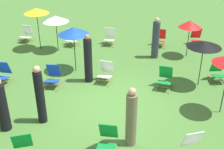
% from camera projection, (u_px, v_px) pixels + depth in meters
% --- Properties ---
extents(ground_plane, '(40.00, 40.00, 0.00)m').
position_uv_depth(ground_plane, '(111.00, 104.00, 9.72)').
color(ground_plane, '#477A33').
extents(deckchair_0, '(0.69, 0.87, 0.83)m').
position_uv_depth(deckchair_0, '(72.00, 38.00, 14.23)').
color(deckchair_0, olive).
rests_on(deckchair_0, ground).
extents(deckchair_1, '(0.50, 0.78, 0.83)m').
position_uv_depth(deckchair_1, '(196.00, 38.00, 14.29)').
color(deckchair_1, olive).
rests_on(deckchair_1, ground).
extents(deckchair_2, '(0.59, 0.83, 0.83)m').
position_uv_depth(deckchair_2, '(3.00, 74.00, 10.90)').
color(deckchair_2, olive).
rests_on(deckchair_2, ground).
extents(deckchair_4, '(0.68, 0.87, 0.83)m').
position_uv_depth(deckchair_4, '(165.00, 78.00, 10.58)').
color(deckchair_4, olive).
rests_on(deckchair_4, ground).
extents(deckchair_5, '(0.53, 0.80, 0.83)m').
position_uv_depth(deckchair_5, '(218.00, 72.00, 11.03)').
color(deckchair_5, olive).
rests_on(deckchair_5, ground).
extents(deckchair_6, '(0.68, 0.87, 0.83)m').
position_uv_depth(deckchair_6, '(27.00, 34.00, 14.71)').
color(deckchair_6, olive).
rests_on(deckchair_6, ground).
extents(deckchair_7, '(0.65, 0.86, 0.83)m').
position_uv_depth(deckchair_7, '(106.00, 72.00, 10.99)').
color(deckchair_7, olive).
rests_on(deckchair_7, ground).
extents(deckchair_8, '(0.63, 0.85, 0.83)m').
position_uv_depth(deckchair_8, '(160.00, 38.00, 14.19)').
color(deckchair_8, olive).
rests_on(deckchair_8, ground).
extents(deckchair_9, '(0.57, 0.82, 0.83)m').
position_uv_depth(deckchair_9, '(108.00, 140.00, 7.58)').
color(deckchair_9, olive).
rests_on(deckchair_9, ground).
extents(deckchair_11, '(0.67, 0.86, 0.83)m').
position_uv_depth(deckchair_11, '(194.00, 149.00, 7.30)').
color(deckchair_11, olive).
rests_on(deckchair_11, ground).
extents(deckchair_13, '(0.55, 0.81, 0.83)m').
position_uv_depth(deckchair_13, '(53.00, 76.00, 10.70)').
color(deckchair_13, olive).
rests_on(deckchair_13, ground).
extents(deckchair_14, '(0.59, 0.82, 0.83)m').
position_uv_depth(deckchair_14, '(110.00, 37.00, 14.34)').
color(deckchair_14, olive).
rests_on(deckchair_14, ground).
extents(umbrella_0, '(0.99, 0.99, 1.66)m').
position_uv_depth(umbrella_0, '(190.00, 24.00, 12.54)').
color(umbrella_0, black).
rests_on(umbrella_0, ground).
extents(umbrella_1, '(1.21, 1.21, 1.72)m').
position_uv_depth(umbrella_1, '(204.00, 44.00, 10.17)').
color(umbrella_1, black).
rests_on(umbrella_1, ground).
extents(umbrella_3, '(1.13, 1.13, 1.97)m').
position_uv_depth(umbrella_3, '(36.00, 11.00, 13.12)').
color(umbrella_3, black).
rests_on(umbrella_3, ground).
extents(umbrella_4, '(1.18, 1.18, 1.68)m').
position_uv_depth(umbrella_4, '(56.00, 19.00, 13.10)').
color(umbrella_4, black).
rests_on(umbrella_4, ground).
extents(umbrella_5, '(1.21, 1.21, 1.85)m').
position_uv_depth(umbrella_5, '(73.00, 31.00, 11.17)').
color(umbrella_5, black).
rests_on(umbrella_5, ground).
extents(person_0, '(0.36, 0.36, 1.75)m').
position_uv_depth(person_0, '(131.00, 118.00, 7.64)').
color(person_0, '#72664C').
rests_on(person_0, ground).
extents(person_1, '(0.36, 0.36, 1.82)m').
position_uv_depth(person_1, '(156.00, 39.00, 12.72)').
color(person_1, '#333847').
rests_on(person_1, ground).
extents(person_2, '(0.27, 0.27, 1.87)m').
position_uv_depth(person_2, '(40.00, 96.00, 8.50)').
color(person_2, black).
rests_on(person_2, ground).
extents(person_3, '(0.31, 0.31, 1.87)m').
position_uv_depth(person_3, '(88.00, 60.00, 10.76)').
color(person_3, black).
rests_on(person_3, ground).
extents(person_4, '(0.44, 0.44, 1.68)m').
position_uv_depth(person_4, '(2.00, 106.00, 8.22)').
color(person_4, black).
rests_on(person_4, ground).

